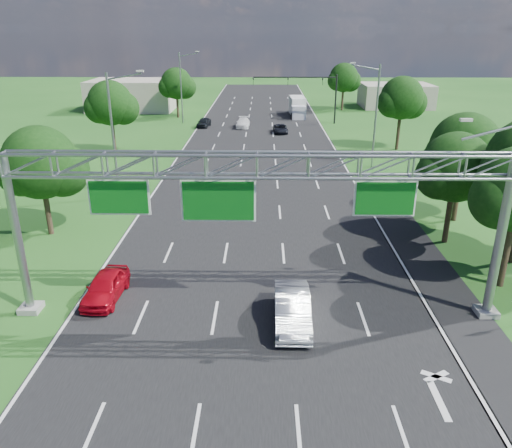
{
  "coord_description": "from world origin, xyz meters",
  "views": [
    {
      "loc": [
        0.53,
        -9.36,
        13.1
      ],
      "look_at": [
        0.14,
        15.84,
        3.2
      ],
      "focal_mm": 35.0,
      "sensor_mm": 36.0,
      "label": 1
    }
  ],
  "objects_px": {
    "silver_sedan": "(292,309)",
    "box_truck": "(297,107)",
    "red_coupe": "(106,287)",
    "traffic_signal": "(312,88)",
    "sign_gantry": "(259,178)"
  },
  "relations": [
    {
      "from": "traffic_signal",
      "to": "red_coupe",
      "type": "height_order",
      "value": "traffic_signal"
    },
    {
      "from": "red_coupe",
      "to": "traffic_signal",
      "type": "bearing_deg",
      "value": 76.48
    },
    {
      "from": "traffic_signal",
      "to": "silver_sedan",
      "type": "distance_m",
      "value": 54.37
    },
    {
      "from": "silver_sedan",
      "to": "box_truck",
      "type": "distance_m",
      "value": 60.87
    },
    {
      "from": "traffic_signal",
      "to": "red_coupe",
      "type": "distance_m",
      "value": 54.06
    },
    {
      "from": "red_coupe",
      "to": "silver_sedan",
      "type": "distance_m",
      "value": 9.76
    },
    {
      "from": "sign_gantry",
      "to": "red_coupe",
      "type": "height_order",
      "value": "sign_gantry"
    },
    {
      "from": "sign_gantry",
      "to": "box_truck",
      "type": "bearing_deg",
      "value": 84.66
    },
    {
      "from": "red_coupe",
      "to": "sign_gantry",
      "type": "bearing_deg",
      "value": -6.44
    },
    {
      "from": "traffic_signal",
      "to": "box_truck",
      "type": "bearing_deg",
      "value": 102.82
    },
    {
      "from": "sign_gantry",
      "to": "box_truck",
      "type": "xyz_separation_m",
      "value": [
        5.6,
        59.83,
        -5.51
      ]
    },
    {
      "from": "traffic_signal",
      "to": "silver_sedan",
      "type": "height_order",
      "value": "traffic_signal"
    },
    {
      "from": "traffic_signal",
      "to": "silver_sedan",
      "type": "relative_size",
      "value": 2.58
    },
    {
      "from": "silver_sedan",
      "to": "box_truck",
      "type": "relative_size",
      "value": 0.61
    },
    {
      "from": "red_coupe",
      "to": "box_truck",
      "type": "distance_m",
      "value": 60.09
    }
  ]
}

